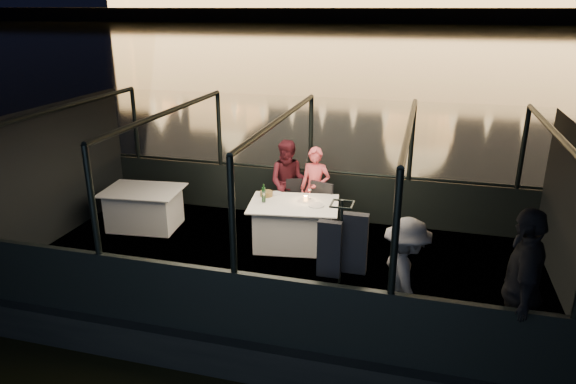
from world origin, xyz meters
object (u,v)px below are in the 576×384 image
(passenger_dark, at_px, (520,296))
(wine_bottle, at_px, (264,193))
(person_man_maroon, at_px, (289,185))
(chair_port_right, at_px, (319,213))
(dining_table_central, at_px, (294,225))
(chair_port_left, at_px, (295,204))
(coat_stand, at_px, (340,268))
(person_woman_coral, at_px, (315,189))
(dining_table_aft, at_px, (144,207))
(passenger_stripe, at_px, (405,272))

(passenger_dark, height_order, wine_bottle, passenger_dark)
(person_man_maroon, bearing_deg, chair_port_right, -42.51)
(person_man_maroon, bearing_deg, dining_table_central, -79.15)
(chair_port_left, bearing_deg, passenger_dark, -56.06)
(dining_table_central, height_order, coat_stand, coat_stand)
(chair_port_right, relative_size, coat_stand, 0.53)
(person_woman_coral, bearing_deg, dining_table_aft, -160.18)
(person_man_maroon, bearing_deg, passenger_stripe, -61.90)
(chair_port_right, relative_size, passenger_stripe, 0.61)
(dining_table_aft, distance_m, chair_port_left, 2.73)
(dining_table_central, xyz_separation_m, coat_stand, (1.14, -2.25, 0.51))
(passenger_stripe, distance_m, passenger_dark, 1.25)
(chair_port_left, distance_m, person_woman_coral, 0.47)
(chair_port_right, bearing_deg, passenger_stripe, -40.82)
(chair_port_right, xyz_separation_m, passenger_dark, (2.79, -2.74, 0.40))
(chair_port_right, xyz_separation_m, person_man_maroon, (-0.66, 0.44, 0.30))
(person_man_maroon, bearing_deg, coat_stand, -73.92)
(chair_port_left, xyz_separation_m, chair_port_right, (0.51, -0.27, 0.00))
(chair_port_right, height_order, passenger_dark, passenger_dark)
(chair_port_right, height_order, person_woman_coral, person_woman_coral)
(passenger_stripe, bearing_deg, chair_port_right, 11.39)
(dining_table_central, bearing_deg, coat_stand, -63.11)
(coat_stand, xyz_separation_m, person_woman_coral, (-0.97, 3.09, -0.15))
(dining_table_aft, relative_size, wine_bottle, 4.45)
(person_woman_coral, xyz_separation_m, person_man_maroon, (-0.50, 0.07, 0.00))
(dining_table_aft, bearing_deg, chair_port_right, 7.56)
(dining_table_aft, height_order, wine_bottle, wine_bottle)
(passenger_stripe, bearing_deg, person_woman_coral, 10.34)
(chair_port_left, bearing_deg, passenger_stripe, -67.11)
(chair_port_right, bearing_deg, person_man_maroon, 163.63)
(passenger_dark, bearing_deg, dining_table_aft, -103.75)
(wine_bottle, bearing_deg, chair_port_right, 32.32)
(coat_stand, bearing_deg, wine_bottle, 126.77)
(dining_table_aft, distance_m, person_man_maroon, 2.66)
(person_woman_coral, xyz_separation_m, passenger_dark, (2.95, -3.10, 0.10))
(dining_table_aft, height_order, chair_port_right, chair_port_right)
(dining_table_central, xyz_separation_m, passenger_stripe, (1.89, -2.05, 0.47))
(coat_stand, xyz_separation_m, wine_bottle, (-1.64, 2.20, 0.02))
(person_man_maroon, bearing_deg, passenger_dark, -51.44)
(passenger_dark, distance_m, wine_bottle, 4.24)
(dining_table_aft, xyz_separation_m, passenger_stripe, (4.71, -2.10, 0.47))
(chair_port_right, height_order, passenger_stripe, passenger_stripe)
(coat_stand, distance_m, wine_bottle, 2.75)
(passenger_stripe, bearing_deg, dining_table_central, 22.34)
(chair_port_right, bearing_deg, wine_bottle, -130.34)
(wine_bottle, bearing_deg, coat_stand, -53.23)
(person_woman_coral, bearing_deg, person_man_maroon, 177.19)
(dining_table_central, relative_size, chair_port_right, 1.56)
(person_man_maroon, distance_m, wine_bottle, 0.99)
(chair_port_left, relative_size, person_woman_coral, 0.58)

